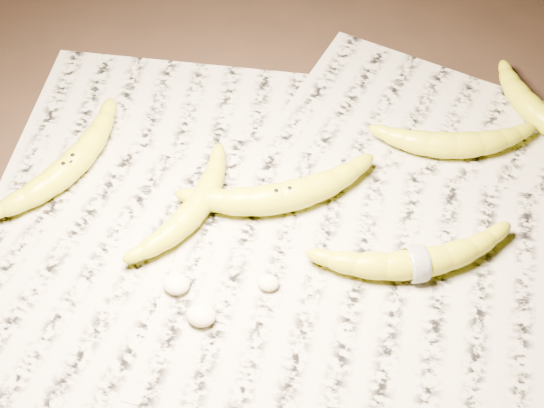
% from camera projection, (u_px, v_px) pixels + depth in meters
% --- Properties ---
extents(ground, '(3.00, 3.00, 0.00)m').
position_uv_depth(ground, '(288.00, 224.00, 0.98)').
color(ground, black).
rests_on(ground, ground).
extents(newspaper_patch, '(0.90, 0.70, 0.01)m').
position_uv_depth(newspaper_patch, '(297.00, 223.00, 0.97)').
color(newspaper_patch, '#A39F8C').
rests_on(newspaper_patch, ground).
extents(banana_left_a, '(0.14, 0.22, 0.04)m').
position_uv_depth(banana_left_a, '(69.00, 165.00, 1.00)').
color(banana_left_a, '#B1B316').
rests_on(banana_left_a, newspaper_patch).
extents(banana_left_b, '(0.12, 0.19, 0.04)m').
position_uv_depth(banana_left_b, '(194.00, 208.00, 0.96)').
color(banana_left_b, '#B1B316').
rests_on(banana_left_b, newspaper_patch).
extents(banana_center, '(0.23, 0.15, 0.04)m').
position_uv_depth(banana_center, '(282.00, 196.00, 0.97)').
color(banana_center, '#B1B316').
rests_on(banana_center, newspaper_patch).
extents(banana_taped, '(0.23, 0.13, 0.04)m').
position_uv_depth(banana_taped, '(417.00, 262.00, 0.91)').
color(banana_taped, '#B1B316').
rests_on(banana_taped, newspaper_patch).
extents(banana_upper_a, '(0.20, 0.09, 0.04)m').
position_uv_depth(banana_upper_a, '(455.00, 143.00, 1.02)').
color(banana_upper_a, '#B1B316').
rests_on(banana_upper_a, newspaper_patch).
extents(banana_upper_b, '(0.16, 0.17, 0.04)m').
position_uv_depth(banana_upper_b, '(537.00, 111.00, 1.06)').
color(banana_upper_b, '#B1B316').
rests_on(banana_upper_b, newspaper_patch).
extents(measuring_tape, '(0.02, 0.05, 0.05)m').
position_uv_depth(measuring_tape, '(417.00, 262.00, 0.91)').
color(measuring_tape, white).
rests_on(measuring_tape, newspaper_patch).
extents(flesh_chunk_a, '(0.03, 0.03, 0.02)m').
position_uv_depth(flesh_chunk_a, '(176.00, 282.00, 0.90)').
color(flesh_chunk_a, beige).
rests_on(flesh_chunk_a, newspaper_patch).
extents(flesh_chunk_b, '(0.03, 0.03, 0.02)m').
position_uv_depth(flesh_chunk_b, '(201.00, 314.00, 0.88)').
color(flesh_chunk_b, beige).
rests_on(flesh_chunk_b, newspaper_patch).
extents(flesh_chunk_c, '(0.03, 0.02, 0.02)m').
position_uv_depth(flesh_chunk_c, '(268.00, 281.00, 0.91)').
color(flesh_chunk_c, beige).
rests_on(flesh_chunk_c, newspaper_patch).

